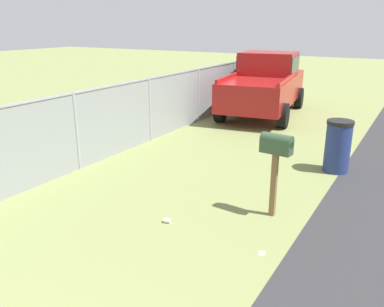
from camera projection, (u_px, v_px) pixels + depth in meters
name	position (u px, v px, depth m)	size (l,w,h in m)	color
mailbox	(276.00, 151.00, 6.33)	(0.25, 0.52, 1.40)	brown
pickup_truck	(265.00, 82.00, 13.80)	(5.19, 2.82, 2.09)	maroon
trash_bin	(338.00, 146.00, 8.47)	(0.55, 0.55, 1.12)	navy
fence_section	(176.00, 99.00, 11.71)	(18.48, 0.07, 1.70)	#9EA3A8
litter_wrapper_midfield_a	(262.00, 253.00, 5.55)	(0.12, 0.08, 0.01)	silver
litter_cup_near_hydrant	(167.00, 220.00, 6.40)	(0.08, 0.08, 0.10)	white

